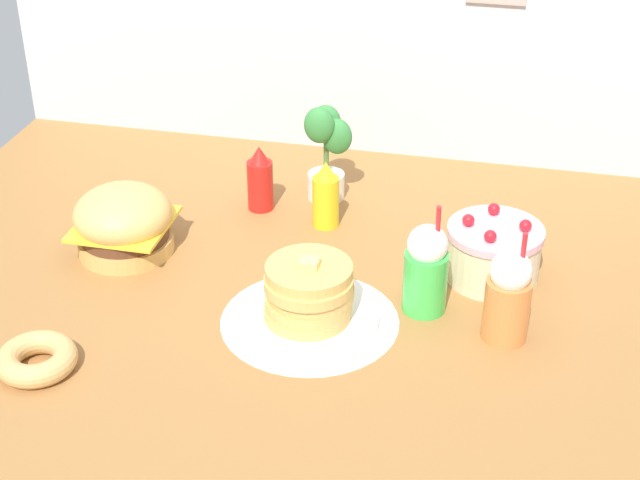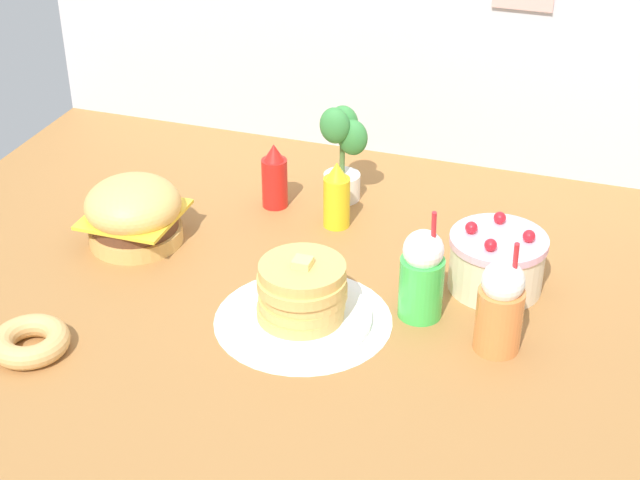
% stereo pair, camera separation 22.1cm
% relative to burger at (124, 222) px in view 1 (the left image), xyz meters
% --- Properties ---
extents(ground_plane, '(2.41, 2.02, 0.02)m').
position_rel_burger_xyz_m(ground_plane, '(0.51, -0.19, -0.11)').
color(ground_plane, '#9E6B38').
extents(doily_mat, '(0.46, 0.46, 0.00)m').
position_rel_burger_xyz_m(doily_mat, '(0.60, -0.22, -0.09)').
color(doily_mat, white).
rests_on(doily_mat, ground_plane).
extents(burger, '(0.28, 0.28, 0.20)m').
position_rel_burger_xyz_m(burger, '(0.00, 0.00, 0.00)').
color(burger, '#DBA859').
rests_on(burger, ground_plane).
extents(pancake_stack, '(0.36, 0.36, 0.18)m').
position_rel_burger_xyz_m(pancake_stack, '(0.59, -0.22, -0.02)').
color(pancake_stack, white).
rests_on(pancake_stack, doily_mat).
extents(layer_cake, '(0.26, 0.26, 0.19)m').
position_rel_burger_xyz_m(layer_cake, '(1.04, 0.09, -0.01)').
color(layer_cake, beige).
rests_on(layer_cake, ground_plane).
extents(ketchup_bottle, '(0.08, 0.08, 0.21)m').
position_rel_burger_xyz_m(ketchup_bottle, '(0.31, 0.33, 0.00)').
color(ketchup_bottle, red).
rests_on(ketchup_bottle, ground_plane).
extents(mustard_bottle, '(0.08, 0.08, 0.21)m').
position_rel_burger_xyz_m(mustard_bottle, '(0.53, 0.27, 0.00)').
color(mustard_bottle, yellow).
rests_on(mustard_bottle, ground_plane).
extents(cream_soda_cup, '(0.12, 0.12, 0.31)m').
position_rel_burger_xyz_m(cream_soda_cup, '(0.87, -0.10, 0.03)').
color(cream_soda_cup, green).
rests_on(cream_soda_cup, ground_plane).
extents(orange_float_cup, '(0.12, 0.12, 0.31)m').
position_rel_burger_xyz_m(orange_float_cup, '(1.09, -0.18, 0.03)').
color(orange_float_cup, orange).
rests_on(orange_float_cup, ground_plane).
extents(donut_pink_glaze, '(0.20, 0.20, 0.06)m').
position_rel_burger_xyz_m(donut_pink_glaze, '(0.00, -0.56, -0.06)').
color(donut_pink_glaze, tan).
rests_on(donut_pink_glaze, ground_plane).
extents(potted_plant, '(0.14, 0.13, 0.32)m').
position_rel_burger_xyz_m(potted_plant, '(0.49, 0.44, 0.08)').
color(potted_plant, white).
rests_on(potted_plant, ground_plane).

